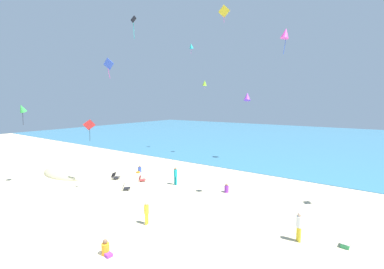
# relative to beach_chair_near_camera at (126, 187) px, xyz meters

# --- Properties ---
(ground_plane) EXTENTS (120.00, 120.00, 0.00)m
(ground_plane) POSITION_rel_beach_chair_near_camera_xyz_m (5.92, 2.76, -0.26)
(ground_plane) COLOR beige
(ocean_water) EXTENTS (120.00, 60.00, 0.05)m
(ocean_water) POSITION_rel_beach_chair_near_camera_xyz_m (5.92, 41.08, -0.24)
(ocean_water) COLOR teal
(ocean_water) RESTS_ON ground_plane
(dune_mound) EXTENTS (7.78, 5.44, 1.92)m
(dune_mound) POSITION_rel_beach_chair_near_camera_xyz_m (-8.69, 0.79, -0.26)
(dune_mound) COLOR beige
(dune_mound) RESTS_ON ground_plane
(beach_chair_near_camera) EXTENTS (0.79, 0.78, 0.55)m
(beach_chair_near_camera) POSITION_rel_beach_chair_near_camera_xyz_m (0.00, 0.00, 0.00)
(beach_chair_near_camera) COLOR black
(beach_chair_near_camera) RESTS_ON ground_plane
(beach_chair_far_left) EXTENTS (0.82, 0.76, 0.64)m
(beach_chair_far_left) POSITION_rel_beach_chair_near_camera_xyz_m (-3.25, 1.51, 0.03)
(beach_chair_far_left) COLOR black
(beach_chair_far_left) RESTS_ON ground_plane
(beach_chair_mid_beach) EXTENTS (0.82, 0.83, 0.55)m
(beach_chair_mid_beach) POSITION_rel_beach_chair_near_camera_xyz_m (-0.67, 2.46, -0.02)
(beach_chair_mid_beach) COLOR #D13D3D
(beach_chair_mid_beach) RESTS_ON ground_plane
(cooler_box) EXTENTS (0.42, 0.55, 0.26)m
(cooler_box) POSITION_rel_beach_chair_near_camera_xyz_m (15.72, 0.73, -0.13)
(cooler_box) COLOR #339956
(cooler_box) RESTS_ON ground_plane
(person_0) EXTENTS (0.36, 0.36, 1.59)m
(person_0) POSITION_rel_beach_chair_near_camera_xyz_m (2.56, 3.49, 0.66)
(person_0) COLOR #19ADB2
(person_0) RESTS_ON ground_plane
(person_3) EXTENTS (0.33, 0.33, 1.39)m
(person_3) POSITION_rel_beach_chair_near_camera_xyz_m (5.73, -3.28, 0.54)
(person_3) COLOR yellow
(person_3) RESTS_ON ground_plane
(person_4) EXTENTS (0.45, 0.45, 1.59)m
(person_4) POSITION_rel_beach_chair_near_camera_xyz_m (13.64, -0.07, 0.66)
(person_4) COLOR yellow
(person_4) RESTS_ON ground_plane
(person_5) EXTENTS (0.64, 0.41, 0.77)m
(person_5) POSITION_rel_beach_chair_near_camera_xyz_m (6.31, -6.59, 0.02)
(person_5) COLOR orange
(person_5) RESTS_ON ground_plane
(person_6) EXTENTS (0.41, 0.64, 0.76)m
(person_6) POSITION_rel_beach_chair_near_camera_xyz_m (-3.04, 4.47, 0.02)
(person_6) COLOR blue
(person_6) RESTS_ON ground_plane
(person_7) EXTENTS (0.45, 0.65, 0.75)m
(person_7) POSITION_rel_beach_chair_near_camera_xyz_m (7.19, 4.39, 0.02)
(person_7) COLOR purple
(person_7) RESTS_ON ground_plane
(kite_magenta) EXTENTS (0.81, 0.82, 1.69)m
(kite_magenta) POSITION_rel_beach_chair_near_camera_xyz_m (11.39, 4.03, 11.50)
(kite_magenta) COLOR #DB3DA8
(kite_lime) EXTENTS (0.95, 0.94, 1.32)m
(kite_lime) POSITION_rel_beach_chair_near_camera_xyz_m (-1.98, 15.59, 9.67)
(kite_lime) COLOR #99DB33
(kite_yellow) EXTENTS (1.02, 0.24, 1.43)m
(kite_yellow) POSITION_rel_beach_chair_near_camera_xyz_m (5.59, 6.46, 14.68)
(kite_yellow) COLOR yellow
(kite_red) EXTENTS (0.43, 0.93, 1.80)m
(kite_red) POSITION_rel_beach_chair_near_camera_xyz_m (-2.35, -1.52, 5.19)
(kite_red) COLOR red
(kite_blue) EXTENTS (0.92, 0.30, 1.58)m
(kite_blue) POSITION_rel_beach_chair_near_camera_xyz_m (-0.79, -0.59, 10.00)
(kite_blue) COLOR blue
(kite_green) EXTENTS (0.75, 0.87, 1.81)m
(kite_green) POSITION_rel_beach_chair_near_camera_xyz_m (-7.79, -4.17, 6.54)
(kite_green) COLOR green
(kite_black) EXTENTS (0.57, 0.22, 1.56)m
(kite_black) POSITION_rel_beach_chair_near_camera_xyz_m (2.73, -1.12, 12.51)
(kite_black) COLOR black
(kite_teal) EXTENTS (0.71, 0.81, 1.51)m
(kite_teal) POSITION_rel_beach_chair_near_camera_xyz_m (-5.09, 16.92, 15.06)
(kite_teal) COLOR #1EADAD
(kite_purple) EXTENTS (1.17, 1.32, 1.42)m
(kite_purple) POSITION_rel_beach_chair_near_camera_xyz_m (3.94, 16.03, 7.78)
(kite_purple) COLOR purple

